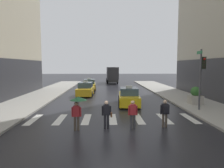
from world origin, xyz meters
TOP-DOWN VIEW (x-y plane):
  - ground_plane at (0.00, 0.00)m, footprint 160.00×160.00m
  - crosswalk_markings at (-0.00, 3.00)m, footprint 11.30×2.80m
  - traffic_light_pole at (7.09, 5.03)m, footprint 0.44×0.84m
  - taxi_lead at (1.69, 7.97)m, footprint 2.12×4.63m
  - taxi_second at (-2.94, 14.15)m, footprint 2.05×4.59m
  - taxi_third at (-2.94, 19.65)m, footprint 2.11×4.62m
  - box_truck at (0.90, 31.36)m, footprint 2.43×7.60m
  - pedestrian_with_umbrella at (-2.05, 0.60)m, footprint 0.96×0.96m
  - pedestrian_with_backpack at (3.02, 0.99)m, footprint 0.55×0.43m
  - pedestrian_with_handbag at (-0.42, 0.85)m, footprint 0.60×0.24m
  - pedestrian_plain_coat at (1.10, 0.87)m, footprint 0.55×0.24m
  - planter_near_corner at (7.76, 7.39)m, footprint 1.10×1.10m

SIDE VIEW (x-z plane):
  - ground_plane at x=0.00m, z-range 0.00..0.00m
  - crosswalk_markings at x=0.00m, z-range 0.00..0.01m
  - taxi_lead at x=1.69m, z-range -0.18..1.63m
  - taxi_second at x=-2.94m, z-range -0.18..1.63m
  - taxi_third at x=-2.94m, z-range -0.18..1.63m
  - planter_near_corner at x=7.76m, z-range 0.07..1.67m
  - pedestrian_with_handbag at x=-0.42m, z-range 0.11..1.76m
  - pedestrian_plain_coat at x=1.10m, z-range 0.11..1.76m
  - pedestrian_with_backpack at x=3.02m, z-range 0.15..1.80m
  - pedestrian_with_umbrella at x=-2.05m, z-range 0.55..2.49m
  - box_truck at x=0.90m, z-range 0.18..3.53m
  - traffic_light_pole at x=7.09m, z-range 0.86..5.66m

